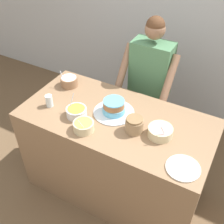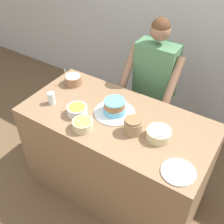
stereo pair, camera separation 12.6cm
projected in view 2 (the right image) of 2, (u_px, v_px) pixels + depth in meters
The scene contains 12 objects.
ground_plane at pixel (93, 215), 2.72m from camera, with size 14.00×14.00×0.00m, color brown.
wall_back at pixel (190, 19), 3.16m from camera, with size 10.00×0.05×2.60m.
counter at pixel (116, 155), 2.68m from camera, with size 1.66×0.82×0.96m.
person_baker at pixel (155, 80), 2.84m from camera, with size 0.55×0.45×1.59m.
cake at pixel (115, 108), 2.38m from camera, with size 0.35×0.35×0.13m.
frosting_bowl_orange at pixel (77, 110), 2.38m from camera, with size 0.17×0.17×0.19m.
frosting_bowl_white at pixel (73, 80), 2.73m from camera, with size 0.17×0.17×0.17m.
frosting_bowl_pink at pixel (159, 134), 2.15m from camera, with size 0.19×0.19×0.16m.
frosting_bowl_yellow at pixel (83, 124), 2.24m from camera, with size 0.17×0.17×0.15m.
drinking_glass at pixel (52, 98), 2.49m from camera, with size 0.06×0.06×0.11m.
ceramic_plate at pixel (178, 172), 1.92m from camera, with size 0.24×0.24×0.01m.
stoneware_jar at pixel (133, 126), 2.19m from camera, with size 0.14×0.14×0.13m.
Camera 2 is at (0.95, -1.12, 2.50)m, focal length 45.00 mm.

